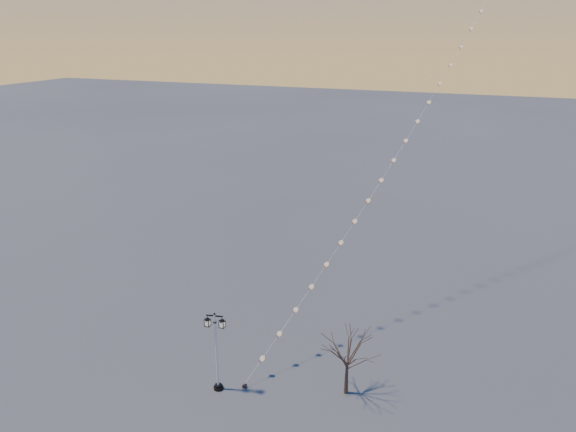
% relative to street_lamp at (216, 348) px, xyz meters
% --- Properties ---
extents(ground, '(300.00, 300.00, 0.00)m').
position_rel_street_lamp_xyz_m(ground, '(-0.32, -0.05, -2.70)').
color(ground, '#494949').
rests_on(ground, ground).
extents(street_lamp, '(1.22, 0.59, 4.89)m').
position_rel_street_lamp_xyz_m(street_lamp, '(0.00, 0.00, 0.00)').
color(street_lamp, black).
rests_on(street_lamp, ground).
extents(bare_tree, '(2.24, 2.24, 3.72)m').
position_rel_street_lamp_xyz_m(bare_tree, '(6.79, 2.24, -0.12)').
color(bare_tree, '#39291F').
rests_on(bare_tree, ground).
extents(kite_train, '(15.88, 39.85, 35.75)m').
position_rel_street_lamp_xyz_m(kite_train, '(8.96, 20.25, 15.09)').
color(kite_train, black).
rests_on(kite_train, ground).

